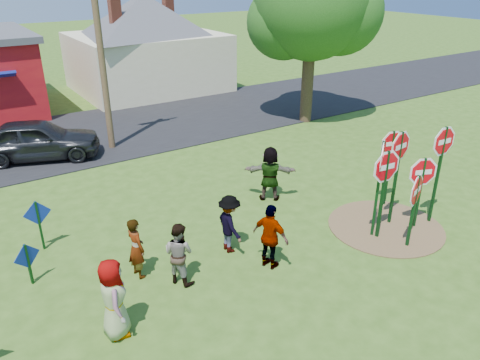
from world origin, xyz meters
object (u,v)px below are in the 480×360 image
object	(u,v)px
suv	(37,139)
leafy_tree	(314,8)
stop_sign_a	(385,175)
person_b	(136,248)
stop_sign_d	(391,150)
utility_pole	(99,40)
person_a	(113,299)
stop_sign_c	(442,153)
stop_sign_b	(399,155)

from	to	relation	value
suv	leafy_tree	world-z (taller)	leafy_tree
stop_sign_a	person_b	world-z (taller)	stop_sign_a
suv	stop_sign_d	bearing A→B (deg)	-119.95
suv	utility_pole	world-z (taller)	utility_pole
stop_sign_d	person_a	distance (m)	8.92
suv	person_a	bearing A→B (deg)	-163.67
stop_sign_c	suv	world-z (taller)	stop_sign_c
stop_sign_b	suv	bearing A→B (deg)	117.72
stop_sign_b	leafy_tree	world-z (taller)	leafy_tree
stop_sign_c	utility_pole	distance (m)	12.43
person_a	person_b	bearing A→B (deg)	-23.27
stop_sign_a	person_a	size ratio (longest dim) A/B	1.55
utility_pole	suv	bearing A→B (deg)	173.65
utility_pole	leafy_tree	distance (m)	9.24
person_b	leafy_tree	xyz separation A→B (m)	(11.47, 7.24, 4.33)
stop_sign_b	person_b	distance (m)	7.28
utility_pole	person_a	bearing A→B (deg)	-108.64
stop_sign_c	person_a	world-z (taller)	stop_sign_c
person_b	suv	xyz separation A→B (m)	(-0.32, 9.03, 0.04)
person_a	leafy_tree	world-z (taller)	leafy_tree
leafy_tree	stop_sign_c	bearing A→B (deg)	-110.30
stop_sign_a	person_b	distance (m)	6.47
stop_sign_b	utility_pole	size ratio (longest dim) A/B	0.36
person_a	leafy_tree	distance (m)	15.94
stop_sign_b	utility_pole	xyz separation A→B (m)	(-4.59, 10.30, 2.14)
person_b	stop_sign_c	bearing A→B (deg)	-113.63
stop_sign_a	stop_sign_d	bearing A→B (deg)	40.00
stop_sign_c	person_a	size ratio (longest dim) A/B	1.75
stop_sign_c	leafy_tree	bearing A→B (deg)	72.62
utility_pole	stop_sign_d	bearing A→B (deg)	-60.54
stop_sign_b	stop_sign_d	world-z (taller)	stop_sign_b
person_a	suv	bearing A→B (deg)	6.84
stop_sign_a	stop_sign_c	bearing A→B (deg)	-3.24
stop_sign_d	suv	world-z (taller)	stop_sign_d
leafy_tree	stop_sign_a	bearing A→B (deg)	-120.48
person_b	suv	size ratio (longest dim) A/B	0.34
stop_sign_d	person_b	size ratio (longest dim) A/B	1.66
suv	person_b	bearing A→B (deg)	-157.45
leafy_tree	stop_sign_d	bearing A→B (deg)	-115.19
stop_sign_a	stop_sign_c	size ratio (longest dim) A/B	0.88
person_a	stop_sign_d	bearing A→B (deg)	-73.24
utility_pole	leafy_tree	bearing A→B (deg)	-9.32
person_a	stop_sign_a	bearing A→B (deg)	-81.46
stop_sign_b	utility_pole	distance (m)	11.48
stop_sign_d	leafy_tree	xyz separation A→B (m)	(3.74, 7.96, 3.28)
stop_sign_b	stop_sign_a	bearing A→B (deg)	-165.79
stop_sign_d	person_a	xyz separation A→B (m)	(-8.83, -0.89, -0.96)
stop_sign_c	suv	distance (m)	14.01
stop_sign_b	stop_sign_c	size ratio (longest dim) A/B	0.96
person_a	suv	size ratio (longest dim) A/B	0.39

